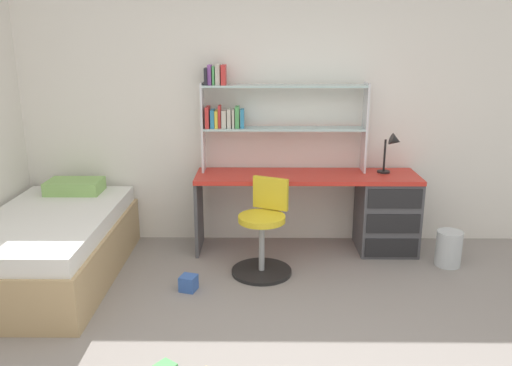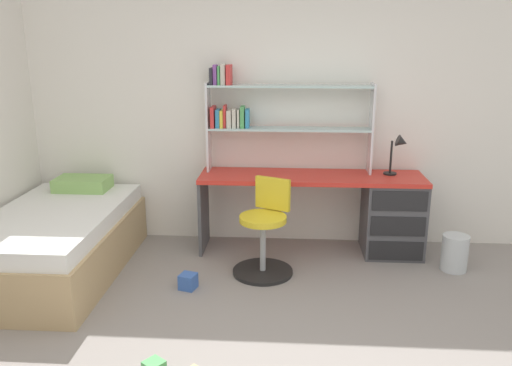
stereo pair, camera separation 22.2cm
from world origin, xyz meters
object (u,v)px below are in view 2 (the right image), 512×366
object	(u,v)px
swivel_chair	(265,237)
toy_block_blue_1	(188,281)
bookshelf_hutch	(266,110)
bed_platform	(57,242)
waste_bin	(455,253)
desk_lamp	(399,148)
desk	(370,210)

from	to	relation	value
swivel_chair	toy_block_blue_1	bearing A→B (deg)	-149.62
bookshelf_hutch	toy_block_blue_1	distance (m)	1.71
bed_platform	toy_block_blue_1	bearing A→B (deg)	-10.97
waste_bin	toy_block_blue_1	xyz separation A→B (m)	(-2.26, -0.50, -0.10)
desk_lamp	toy_block_blue_1	bearing A→B (deg)	-153.30
swivel_chair	toy_block_blue_1	xyz separation A→B (m)	(-0.60, -0.35, -0.26)
swivel_chair	toy_block_blue_1	distance (m)	0.75
swivel_chair	bookshelf_hutch	bearing A→B (deg)	92.20
bookshelf_hutch	desk_lamp	xyz separation A→B (m)	(1.22, -0.10, -0.32)
swivel_chair	toy_block_blue_1	size ratio (longest dim) A/B	6.53
bookshelf_hutch	swivel_chair	world-z (taller)	bookshelf_hutch
desk	desk_lamp	size ratio (longest dim) A/B	5.39
desk_lamp	waste_bin	xyz separation A→B (m)	(0.46, -0.40, -0.84)
desk	bookshelf_hutch	xyz separation A→B (m)	(-0.99, 0.15, 0.90)
desk_lamp	waste_bin	size ratio (longest dim) A/B	1.20
bed_platform	toy_block_blue_1	distance (m)	1.21
swivel_chair	bed_platform	world-z (taller)	swivel_chair
desk_lamp	swivel_chair	distance (m)	1.48
toy_block_blue_1	bed_platform	bearing A→B (deg)	169.03
waste_bin	bookshelf_hutch	bearing A→B (deg)	163.29
desk_lamp	waste_bin	bearing A→B (deg)	-41.20
toy_block_blue_1	desk	bearing A→B (deg)	28.82
desk_lamp	bed_platform	xyz separation A→B (m)	(-2.97, -0.68, -0.72)
waste_bin	desk	bearing A→B (deg)	152.50
waste_bin	bed_platform	bearing A→B (deg)	-175.39
bed_platform	waste_bin	xyz separation A→B (m)	(3.43, 0.28, -0.12)
desk	desk_lamp	bearing A→B (deg)	10.36
swivel_chair	waste_bin	bearing A→B (deg)	5.19
swivel_chair	toy_block_blue_1	world-z (taller)	swivel_chair
desk	bookshelf_hutch	bearing A→B (deg)	171.65
desk	waste_bin	size ratio (longest dim) A/B	6.48
swivel_chair	waste_bin	distance (m)	1.67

